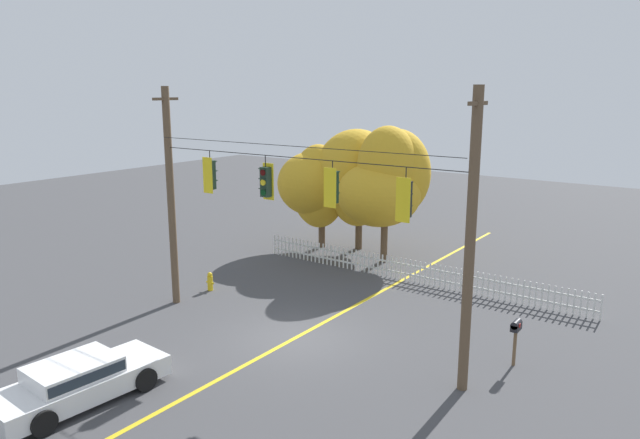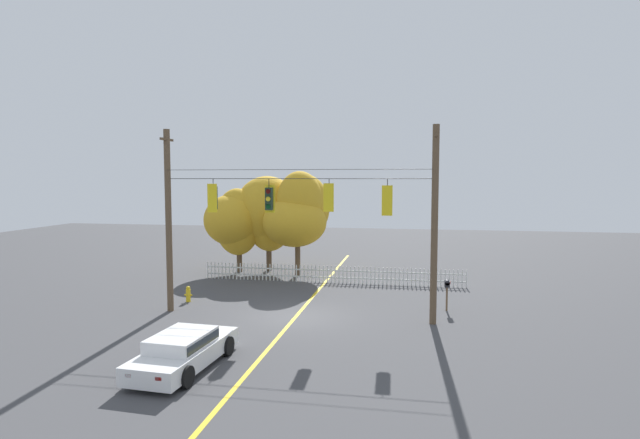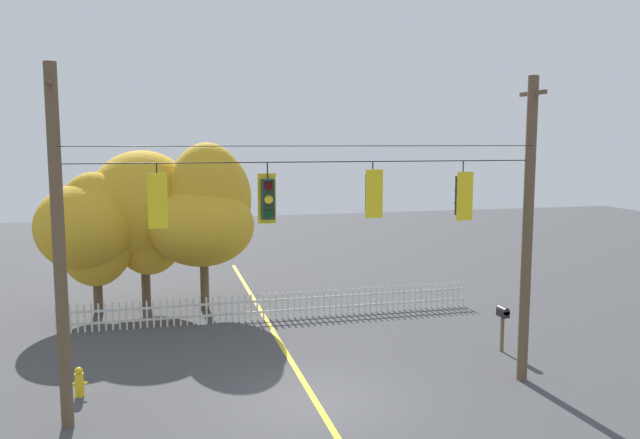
{
  "view_description": "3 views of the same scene",
  "coord_description": "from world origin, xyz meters",
  "views": [
    {
      "loc": [
        11.26,
        -14.32,
        7.99
      ],
      "look_at": [
        0.36,
        0.89,
        3.88
      ],
      "focal_mm": 33.36,
      "sensor_mm": 36.0,
      "label": 1
    },
    {
      "loc": [
        4.92,
        -21.13,
        5.94
      ],
      "look_at": [
        0.91,
        0.84,
        4.16
      ],
      "focal_mm": 28.83,
      "sensor_mm": 36.0,
      "label": 2
    },
    {
      "loc": [
        -3.58,
        -14.63,
        6.4
      ],
      "look_at": [
        0.28,
        0.6,
        4.47
      ],
      "focal_mm": 35.46,
      "sensor_mm": 36.0,
      "label": 3
    }
  ],
  "objects": [
    {
      "name": "fire_hydrant",
      "position": [
        -5.72,
        1.73,
        0.38
      ],
      "size": [
        0.38,
        0.22,
        0.77
      ],
      "color": "gold",
      "rests_on": "ground"
    },
    {
      "name": "autumn_maple_near_fence",
      "position": [
        -6.0,
        9.59,
        3.4
      ],
      "size": [
        3.92,
        3.46,
        5.33
      ],
      "color": "brown",
      "rests_on": "ground"
    },
    {
      "name": "traffic_signal_eastbound_side",
      "position": [
        3.87,
        -0.01,
        5.05
      ],
      "size": [
        0.43,
        0.38,
        1.5
      ],
      "color": "black"
    },
    {
      "name": "signal_support_span",
      "position": [
        0.0,
        -0.0,
        4.13
      ],
      "size": [
        11.82,
        1.1,
        8.1
      ],
      "color": "brown",
      "rests_on": "ground"
    },
    {
      "name": "traffic_signal_northbound_primary",
      "position": [
        1.45,
        -0.01,
        5.16
      ],
      "size": [
        0.43,
        0.38,
        1.37
      ],
      "color": "black"
    },
    {
      "name": "ground",
      "position": [
        0.0,
        0.0,
        0.0
      ],
      "size": [
        80.0,
        80.0,
        0.0
      ],
      "primitive_type": "plane",
      "color": "#424244"
    },
    {
      "name": "autumn_oak_far_east",
      "position": [
        -1.93,
        9.39,
        3.94
      ],
      "size": [
        3.94,
        4.22,
        6.4
      ],
      "color": "brown",
      "rests_on": "ground"
    },
    {
      "name": "traffic_signal_northbound_secondary",
      "position": [
        -3.65,
        -0.01,
        5.1
      ],
      "size": [
        0.43,
        0.38,
        1.46
      ],
      "color": "black"
    },
    {
      "name": "traffic_signal_southbound_primary",
      "position": [
        -1.14,
        0.01,
        5.08
      ],
      "size": [
        0.43,
        0.38,
        1.46
      ],
      "color": "black"
    },
    {
      "name": "lane_centerline_stripe",
      "position": [
        0.0,
        0.0,
        0.0
      ],
      "size": [
        0.16,
        36.0,
        0.01
      ],
      "primitive_type": "cube",
      "color": "gold",
      "rests_on": "ground"
    },
    {
      "name": "roadside_mailbox",
      "position": [
        6.46,
        2.21,
        1.15
      ],
      "size": [
        0.25,
        0.44,
        1.41
      ],
      "color": "brown",
      "rests_on": "ground"
    },
    {
      "name": "autumn_maple_mid",
      "position": [
        -4.22,
        10.44,
        3.76
      ],
      "size": [
        4.18,
        3.95,
        6.1
      ],
      "color": "brown",
      "rests_on": "ground"
    },
    {
      "name": "white_picket_fence",
      "position": [
        0.36,
        7.47,
        0.49
      ],
      "size": [
        14.99,
        0.06,
        0.97
      ],
      "color": "silver",
      "rests_on": "ground"
    }
  ]
}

